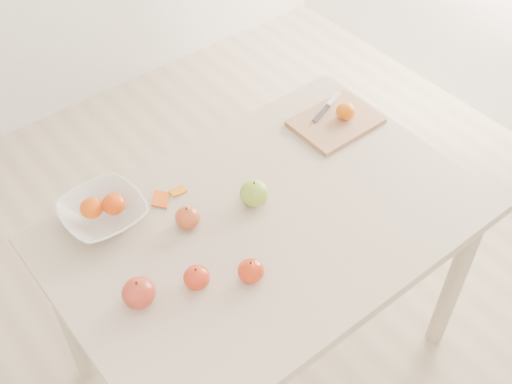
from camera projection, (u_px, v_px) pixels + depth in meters
ground at (265, 354)px, 2.35m from camera, size 3.50×3.50×0.00m
table at (267, 241)px, 1.88m from camera, size 1.20×0.80×0.75m
cutting_board at (336, 122)px, 2.09m from camera, size 0.27×0.20×0.02m
board_tangerine at (346, 111)px, 2.07m from camera, size 0.06×0.06×0.05m
fruit_bowl at (103, 213)px, 1.79m from camera, size 0.23×0.23×0.06m
bowl_tangerine_near at (92, 208)px, 1.76m from camera, size 0.06×0.06×0.06m
bowl_tangerine_far at (114, 204)px, 1.77m from camera, size 0.07×0.07×0.06m
orange_peel_a at (161, 200)px, 1.86m from camera, size 0.07×0.07×0.01m
orange_peel_b at (178, 192)px, 1.88m from camera, size 0.05×0.04×0.01m
paring_knife at (332, 102)px, 2.13m from camera, size 0.17×0.07×0.01m
apple_green at (254, 193)px, 1.83m from camera, size 0.08×0.08×0.08m
apple_red_c at (251, 271)px, 1.64m from camera, size 0.07×0.07×0.06m
apple_red_b at (197, 278)px, 1.63m from camera, size 0.07×0.07×0.06m
apple_red_a at (188, 217)px, 1.77m from camera, size 0.07×0.07×0.06m
apple_red_d at (139, 293)px, 1.59m from camera, size 0.08×0.08×0.08m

